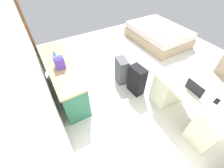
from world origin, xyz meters
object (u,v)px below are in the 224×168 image
(office_chair, at_px, (217,82))
(bed, at_px, (158,34))
(credenza, at_px, (64,79))
(desk, at_px, (188,104))
(suitcase_spare_grey, at_px, (122,70))
(suitcase_black, at_px, (137,80))
(laptop, at_px, (196,89))
(figurine_small, at_px, (54,53))
(cell_phone_near_laptop, at_px, (217,101))
(computer_mouse, at_px, (184,80))

(office_chair, relative_size, bed, 0.49)
(office_chair, bearing_deg, credenza, 58.04)
(desk, height_order, suitcase_spare_grey, desk)
(credenza, relative_size, suitcase_black, 2.69)
(laptop, bearing_deg, suitcase_spare_grey, 17.61)
(figurine_small, bearing_deg, office_chair, -127.13)
(bed, relative_size, figurine_small, 17.42)
(suitcase_spare_grey, bearing_deg, desk, -151.65)
(bed, distance_m, suitcase_spare_grey, 2.33)
(laptop, bearing_deg, cell_phone_near_laptop, -158.20)
(credenza, distance_m, figurine_small, 0.57)
(figurine_small, bearing_deg, bed, -83.41)
(bed, xyz_separation_m, laptop, (-2.49, 1.62, 0.53))
(laptop, xyz_separation_m, figurine_small, (2.11, 1.73, 0.05))
(suitcase_black, bearing_deg, desk, -163.00)
(suitcase_black, height_order, cell_phone_near_laptop, cell_phone_near_laptop)
(office_chair, bearing_deg, computer_mouse, 78.46)
(suitcase_black, relative_size, cell_phone_near_laptop, 4.91)
(desk, xyz_separation_m, suitcase_black, (1.00, 0.40, -0.05))
(bed, distance_m, suitcase_black, 2.50)
(bed, height_order, suitcase_spare_grey, suitcase_spare_grey)
(credenza, height_order, cell_phone_near_laptop, credenza)
(computer_mouse, bearing_deg, laptop, 170.98)
(desk, distance_m, office_chair, 0.93)
(computer_mouse, bearing_deg, cell_phone_near_laptop, -170.47)
(office_chair, xyz_separation_m, laptop, (-0.07, 0.95, 0.36))
(office_chair, bearing_deg, figurine_small, 52.87)
(desk, bearing_deg, laptop, 63.37)
(office_chair, height_order, computer_mouse, office_chair)
(suitcase_spare_grey, bearing_deg, figurine_small, 72.85)
(suitcase_spare_grey, relative_size, figurine_small, 5.54)
(computer_mouse, bearing_deg, figurine_small, 46.40)
(bed, relative_size, computer_mouse, 19.16)
(desk, distance_m, bed, 2.98)
(cell_phone_near_laptop, xyz_separation_m, figurine_small, (2.41, 1.85, 0.09))
(figurine_small, bearing_deg, laptop, -140.58)
(laptop, height_order, figurine_small, laptop)
(suitcase_black, distance_m, laptop, 1.15)
(cell_phone_near_laptop, height_order, figurine_small, figurine_small)
(credenza, bearing_deg, bed, -77.46)
(office_chair, xyz_separation_m, figurine_small, (2.03, 2.68, 0.41))
(desk, xyz_separation_m, credenza, (1.76, 1.76, 0.01))
(laptop, relative_size, computer_mouse, 3.19)
(credenza, xyz_separation_m, bed, (0.75, -3.35, -0.14))
(suitcase_spare_grey, relative_size, laptop, 1.91)
(credenza, height_order, figurine_small, figurine_small)
(suitcase_spare_grey, bearing_deg, laptop, -152.45)
(office_chair, distance_m, laptop, 1.02)
(office_chair, height_order, figurine_small, office_chair)
(credenza, height_order, suitcase_spare_grey, credenza)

